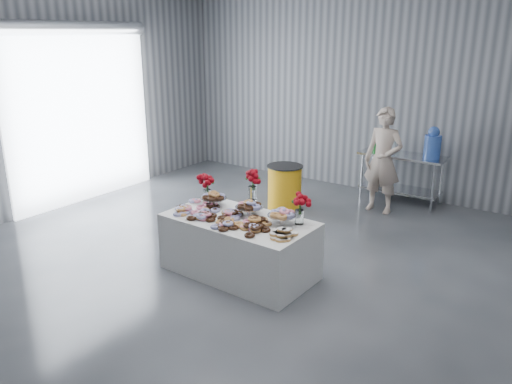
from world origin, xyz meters
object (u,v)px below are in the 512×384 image
Objects in this scene: prep_table at (401,169)px; trash_barrel at (285,188)px; person at (383,161)px; display_table at (239,246)px; water_jug at (433,144)px.

trash_barrel is (-1.51, -1.56, -0.22)m from prep_table.
trash_barrel is at bearing -133.92° from prep_table.
prep_table is 0.83× the size of person.
trash_barrel is (-0.80, 2.39, 0.03)m from display_table.
person reaches higher than prep_table.
trash_barrel is at bearing 108.50° from display_table.
person is at bearing 33.28° from trash_barrel.
prep_table is at bearing 46.08° from trash_barrel.
display_table is 1.05× the size of person.
person is 1.74m from trash_barrel.
water_jug reaches higher than prep_table.
display_table is 1.27× the size of prep_table.
person is 2.25× the size of trash_barrel.
water_jug reaches higher than display_table.
trash_barrel is at bearing -143.81° from person.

